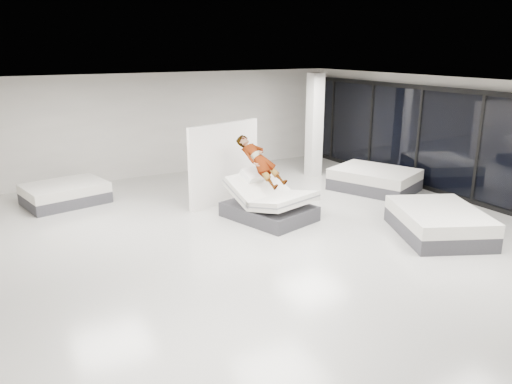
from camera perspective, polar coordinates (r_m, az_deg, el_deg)
room at (r=9.91m, az=3.13°, el=2.46°), size 14.00×14.04×3.20m
hero_bed at (r=11.87m, az=1.53°, el=-1.36°), size 1.96×2.30×1.15m
person at (r=11.85m, az=0.47°, el=2.74°), size 0.93×1.45×1.49m
remote at (r=11.82m, az=2.42°, el=1.75°), size 0.09×0.15×0.08m
divider_panel at (r=12.96m, az=-3.62°, el=3.28°), size 2.25×0.76×2.11m
flat_bed_right_far at (r=14.66m, az=13.38°, el=1.39°), size 2.40×2.70×0.61m
flat_bed_right_near at (r=11.52m, az=20.14°, el=-3.27°), size 2.43×2.70×0.61m
flat_bed_left_far at (r=13.97m, az=-20.97°, el=-0.15°), size 2.21×1.83×0.54m
column at (r=15.77m, az=6.69°, el=7.56°), size 0.40×0.40×3.20m
storefront_glazing at (r=13.96m, az=24.11°, el=4.50°), size 0.12×13.40×2.92m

